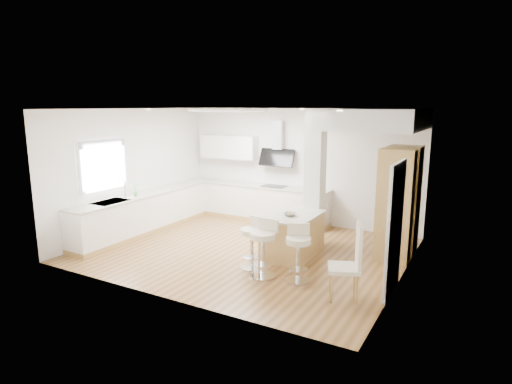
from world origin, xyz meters
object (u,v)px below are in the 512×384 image
Objects in this scene: bar_stool_b at (264,245)px; bar_stool_a at (252,240)px; peninsula at (293,235)px; bar_stool_c at (298,250)px; dining_chair at (351,259)px.

bar_stool_a is at bearing 152.85° from bar_stool_b.
bar_stool_b is (0.00, -1.20, 0.14)m from peninsula.
bar_stool_c is at bearing 19.39° from bar_stool_b.
peninsula is 1.02m from bar_stool_a.
peninsula is at bearing 83.03° from bar_stool_a.
peninsula is 1.23m from bar_stool_c.
bar_stool_a is 0.93× the size of bar_stool_b.
peninsula is at bearing 93.67° from bar_stool_c.
bar_stool_a is 0.95m from bar_stool_c.
bar_stool_a is at bearing 147.38° from bar_stool_c.
bar_stool_c is 0.80× the size of dining_chair.
dining_chair is at bearing -38.74° from bar_stool_c.
peninsula is 1.37× the size of bar_stool_b.
peninsula is 1.15× the size of dining_chair.
dining_chair is at bearing 2.47° from bar_stool_a.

